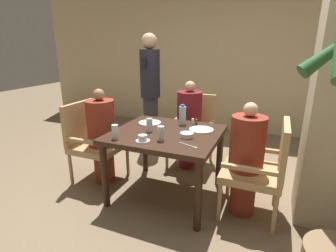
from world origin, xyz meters
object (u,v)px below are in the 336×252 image
(chair_left_side, at_px, (92,139))
(teacup_with_saucer, at_px, (143,139))
(diner_in_far_chair, at_px, (189,124))
(plate_main_right, at_px, (150,123))
(plate_main_left, at_px, (201,130))
(standing_host, at_px, (150,89))
(glass_tall_mid, at_px, (115,132))
(glass_tall_near, at_px, (161,133))
(diner_in_right_chair, at_px, (246,159))
(chair_right_side, at_px, (262,166))
(glass_tall_far, at_px, (150,125))
(chair_far_side, at_px, (192,127))
(bowl_small, at_px, (187,135))
(diner_in_left_chair, at_px, (102,136))
(water_bottle, at_px, (183,115))

(chair_left_side, relative_size, teacup_with_saucer, 7.08)
(diner_in_far_chair, xyz_separation_m, plate_main_right, (-0.30, -0.55, 0.14))
(plate_main_left, bearing_deg, diner_in_far_chair, 119.40)
(standing_host, distance_m, glass_tall_mid, 1.64)
(glass_tall_near, height_order, glass_tall_mid, same)
(diner_in_right_chair, bearing_deg, plate_main_left, 158.22)
(diner_in_right_chair, distance_m, glass_tall_near, 0.84)
(chair_left_side, xyz_separation_m, glass_tall_near, (1.01, -0.25, 0.28))
(diner_in_far_chair, bearing_deg, chair_right_side, -38.53)
(plate_main_right, relative_size, glass_tall_far, 1.86)
(chair_far_side, bearing_deg, bowl_small, -75.75)
(standing_host, relative_size, bowl_small, 13.34)
(standing_host, distance_m, bowl_small, 1.66)
(chair_left_side, bearing_deg, glass_tall_near, -13.85)
(glass_tall_far, bearing_deg, chair_far_side, 80.13)
(diner_in_right_chair, height_order, plate_main_right, diner_in_right_chair)
(plate_main_right, bearing_deg, bowl_small, -28.41)
(diner_in_left_chair, relative_size, chair_right_side, 1.19)
(chair_far_side, xyz_separation_m, glass_tall_far, (-0.17, -0.96, 0.28))
(water_bottle, height_order, glass_tall_near, water_bottle)
(chair_left_side, distance_m, water_bottle, 1.12)
(chair_right_side, height_order, glass_tall_mid, chair_right_side)
(chair_far_side, bearing_deg, water_bottle, -83.88)
(diner_in_left_chair, xyz_separation_m, teacup_with_saucer, (0.72, -0.34, 0.18))
(glass_tall_far, bearing_deg, standing_host, 115.91)
(glass_tall_near, bearing_deg, diner_in_left_chair, 163.92)
(diner_in_right_chair, bearing_deg, diner_in_left_chair, 180.00)
(chair_far_side, xyz_separation_m, diner_in_right_chair, (0.82, -0.91, 0.05))
(chair_far_side, height_order, glass_tall_mid, chair_far_side)
(diner_in_far_chair, xyz_separation_m, bowl_small, (0.25, -0.85, 0.16))
(diner_in_far_chair, distance_m, chair_right_side, 1.23)
(plate_main_left, relative_size, plate_main_right, 1.00)
(chair_left_side, relative_size, chair_right_side, 1.00)
(plate_main_right, distance_m, glass_tall_mid, 0.60)
(chair_right_side, height_order, plate_main_right, chair_right_side)
(chair_right_side, height_order, bowl_small, chair_right_side)
(diner_in_left_chair, distance_m, glass_tall_mid, 0.62)
(water_bottle, bearing_deg, chair_right_side, -19.72)
(diner_in_far_chair, relative_size, bowl_small, 8.82)
(glass_tall_mid, bearing_deg, glass_tall_far, 58.51)
(diner_in_right_chair, bearing_deg, bowl_small, -171.84)
(bowl_small, xyz_separation_m, glass_tall_near, (-0.20, -0.17, 0.05))
(chair_far_side, height_order, teacup_with_saucer, chair_far_side)
(glass_tall_far, bearing_deg, plate_main_right, 116.01)
(water_bottle, xyz_separation_m, glass_tall_near, (-0.01, -0.57, -0.04))
(glass_tall_far, bearing_deg, teacup_with_saucer, -76.09)
(chair_right_side, height_order, glass_tall_near, chair_right_side)
(diner_in_far_chair, bearing_deg, glass_tall_far, -101.61)
(standing_host, bearing_deg, water_bottle, -46.45)
(diner_in_far_chair, xyz_separation_m, glass_tall_far, (-0.17, -0.81, 0.20))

